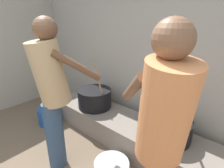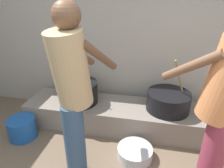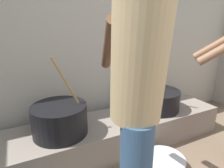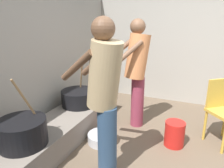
% 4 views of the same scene
% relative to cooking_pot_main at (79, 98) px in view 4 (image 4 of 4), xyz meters
% --- Properties ---
extents(block_enclosure_rear, '(4.93, 0.20, 2.15)m').
position_rel_cooking_pot_main_xyz_m(block_enclosure_rear, '(-0.61, 0.50, 0.62)').
color(block_enclosure_rear, '#9E998E').
rests_on(block_enclosure_rear, ground_plane).
extents(block_enclosure_right, '(0.20, 5.01, 2.15)m').
position_rel_cooking_pot_main_xyz_m(block_enclosure_right, '(1.75, -1.91, 0.62)').
color(block_enclosure_right, '#9E998E').
rests_on(block_enclosure_right, ground_plane).
extents(hearth_ledge, '(2.64, 0.60, 0.33)m').
position_rel_cooking_pot_main_xyz_m(hearth_ledge, '(-0.59, -0.02, -0.29)').
color(hearth_ledge, slate).
rests_on(hearth_ledge, ground_plane).
extents(cooking_pot_main, '(0.55, 0.55, 0.69)m').
position_rel_cooking_pot_main_xyz_m(cooking_pot_main, '(0.00, 0.00, 0.00)').
color(cooking_pot_main, black).
rests_on(cooking_pot_main, hearth_ledge).
extents(cooking_pot_secondary, '(0.52, 0.52, 0.74)m').
position_rel_cooking_pot_main_xyz_m(cooking_pot_secondary, '(-1.19, -0.04, 0.02)').
color(cooking_pot_secondary, black).
rests_on(cooking_pot_secondary, hearth_ledge).
extents(cook_in_orange_shirt, '(0.72, 0.69, 1.65)m').
position_rel_cooking_pot_main_xyz_m(cook_in_orange_shirt, '(0.30, -0.84, 0.50)').
color(cook_in_orange_shirt, '#8C3347').
rests_on(cook_in_orange_shirt, ground_plane).
extents(cook_in_tan_shirt, '(0.53, 0.75, 1.67)m').
position_rel_cooking_pot_main_xyz_m(cook_in_tan_shirt, '(-0.90, -0.88, 0.51)').
color(cook_in_tan_shirt, navy).
rests_on(cook_in_tan_shirt, ground_plane).
extents(chair_yellow, '(0.56, 0.56, 0.88)m').
position_rel_cooking_pot_main_xyz_m(chair_yellow, '(0.31, -2.06, 0.04)').
color(chair_yellow, gold).
rests_on(chair_yellow, ground_plane).
extents(bucket_red_plastic, '(0.26, 0.26, 0.34)m').
position_rel_cooking_pot_main_xyz_m(bucket_red_plastic, '(-0.03, -1.49, -0.28)').
color(bucket_red_plastic, red).
rests_on(bucket_red_plastic, ground_plane).
extents(metal_mixing_bowl, '(0.40, 0.40, 0.13)m').
position_rel_cooking_pot_main_xyz_m(metal_mixing_bowl, '(-0.35, -0.57, -0.39)').
color(metal_mixing_bowl, '#B7B7BC').
rests_on(metal_mixing_bowl, ground_plane).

